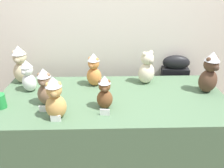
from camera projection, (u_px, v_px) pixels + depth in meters
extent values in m
cube|color=silver|center=(110.00, 19.00, 2.19)|extent=(7.00, 0.08, 2.60)
cube|color=#4C6B4C|center=(112.00, 134.00, 1.98)|extent=(1.89, 0.85, 0.78)
cube|color=black|center=(171.00, 101.00, 2.49)|extent=(0.29, 0.15, 0.81)
ellipsoid|color=black|center=(176.00, 62.00, 2.28)|extent=(0.29, 0.15, 0.15)
ellipsoid|color=#7F6047|center=(47.00, 94.00, 1.68)|extent=(0.14, 0.12, 0.17)
sphere|color=#7F6047|center=(44.00, 80.00, 1.62)|extent=(0.10, 0.10, 0.10)
sphere|color=#7F6047|center=(40.00, 75.00, 1.61)|extent=(0.04, 0.04, 0.04)
sphere|color=#7F6047|center=(48.00, 75.00, 1.60)|extent=(0.04, 0.04, 0.04)
sphere|color=brown|center=(43.00, 84.00, 1.59)|extent=(0.04, 0.04, 0.04)
cone|color=silver|center=(43.00, 73.00, 1.60)|extent=(0.10, 0.10, 0.06)
ellipsoid|color=brown|center=(105.00, 99.00, 1.63)|extent=(0.12, 0.10, 0.15)
sphere|color=brown|center=(105.00, 86.00, 1.58)|extent=(0.09, 0.09, 0.09)
sphere|color=brown|center=(101.00, 82.00, 1.57)|extent=(0.03, 0.03, 0.03)
sphere|color=brown|center=(108.00, 82.00, 1.57)|extent=(0.03, 0.03, 0.03)
sphere|color=brown|center=(104.00, 89.00, 1.55)|extent=(0.04, 0.04, 0.04)
cone|color=silver|center=(104.00, 80.00, 1.56)|extent=(0.09, 0.09, 0.06)
ellipsoid|color=beige|center=(146.00, 73.00, 2.02)|extent=(0.20, 0.20, 0.19)
sphere|color=beige|center=(147.00, 58.00, 1.96)|extent=(0.12, 0.12, 0.12)
sphere|color=beige|center=(145.00, 54.00, 1.92)|extent=(0.04, 0.04, 0.04)
sphere|color=beige|center=(151.00, 53.00, 1.95)|extent=(0.04, 0.04, 0.04)
sphere|color=#ABA08A|center=(151.00, 61.00, 1.92)|extent=(0.05, 0.05, 0.05)
ellipsoid|color=tan|center=(56.00, 107.00, 1.51)|extent=(0.16, 0.14, 0.18)
sphere|color=tan|center=(54.00, 90.00, 1.45)|extent=(0.11, 0.11, 0.11)
sphere|color=tan|center=(48.00, 85.00, 1.43)|extent=(0.04, 0.04, 0.04)
sphere|color=tan|center=(58.00, 84.00, 1.44)|extent=(0.04, 0.04, 0.04)
sphere|color=olive|center=(54.00, 94.00, 1.42)|extent=(0.04, 0.04, 0.04)
cone|color=silver|center=(53.00, 81.00, 1.42)|extent=(0.11, 0.11, 0.07)
ellipsoid|color=#CCB78E|center=(22.00, 73.00, 2.03)|extent=(0.17, 0.15, 0.20)
sphere|color=#CCB78E|center=(20.00, 58.00, 1.96)|extent=(0.12, 0.12, 0.12)
sphere|color=#CCB78E|center=(15.00, 53.00, 1.95)|extent=(0.04, 0.04, 0.04)
sphere|color=#CCB78E|center=(23.00, 53.00, 1.94)|extent=(0.04, 0.04, 0.04)
sphere|color=#9D8E71|center=(17.00, 61.00, 1.92)|extent=(0.05, 0.05, 0.05)
cone|color=silver|center=(18.00, 50.00, 1.93)|extent=(0.12, 0.12, 0.08)
ellipsoid|color=#D17F3D|center=(94.00, 77.00, 1.98)|extent=(0.17, 0.16, 0.17)
sphere|color=#D17F3D|center=(94.00, 64.00, 1.92)|extent=(0.10, 0.10, 0.10)
sphere|color=#D17F3D|center=(90.00, 59.00, 1.92)|extent=(0.04, 0.04, 0.04)
sphere|color=#D17F3D|center=(97.00, 60.00, 1.89)|extent=(0.04, 0.04, 0.04)
sphere|color=#A06536|center=(91.00, 66.00, 1.89)|extent=(0.04, 0.04, 0.04)
cone|color=silver|center=(93.00, 57.00, 1.90)|extent=(0.11, 0.11, 0.07)
ellipsoid|color=white|center=(29.00, 82.00, 1.88)|extent=(0.16, 0.15, 0.16)
sphere|color=white|center=(27.00, 70.00, 1.83)|extent=(0.09, 0.09, 0.09)
sphere|color=white|center=(24.00, 65.00, 1.83)|extent=(0.04, 0.04, 0.04)
sphere|color=white|center=(29.00, 66.00, 1.80)|extent=(0.04, 0.04, 0.04)
sphere|color=#B4B3AF|center=(24.00, 73.00, 1.80)|extent=(0.04, 0.04, 0.04)
cone|color=silver|center=(26.00, 64.00, 1.81)|extent=(0.10, 0.10, 0.06)
ellipsoid|color=#4C3323|center=(208.00, 81.00, 1.86)|extent=(0.20, 0.19, 0.20)
sphere|color=#4C3323|center=(211.00, 65.00, 1.79)|extent=(0.12, 0.12, 0.12)
sphere|color=#4C3323|center=(209.00, 60.00, 1.76)|extent=(0.04, 0.04, 0.04)
sphere|color=#4C3323|center=(216.00, 59.00, 1.79)|extent=(0.04, 0.04, 0.04)
sphere|color=#412E23|center=(216.00, 68.00, 1.76)|extent=(0.05, 0.05, 0.05)
cone|color=silver|center=(213.00, 56.00, 1.76)|extent=(0.13, 0.13, 0.08)
cylinder|color=#238C3D|center=(0.00, 101.00, 1.64)|extent=(0.08, 0.08, 0.11)
cube|color=white|center=(56.00, 118.00, 1.49)|extent=(0.07, 0.01, 0.05)
cube|color=white|center=(44.00, 109.00, 1.60)|extent=(0.07, 0.01, 0.05)
cube|color=white|center=(105.00, 112.00, 1.56)|extent=(0.07, 0.02, 0.05)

